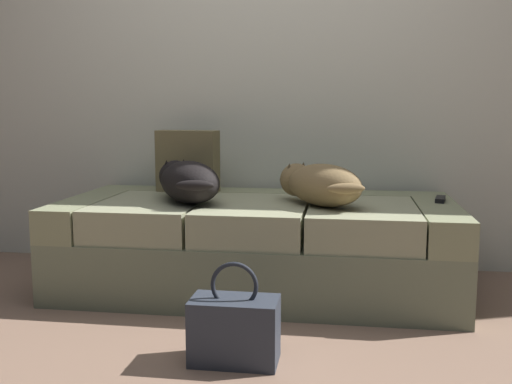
{
  "coord_description": "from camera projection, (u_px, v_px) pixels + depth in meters",
  "views": [
    {
      "loc": [
        0.44,
        -1.92,
        0.93
      ],
      "look_at": [
        0.0,
        0.98,
        0.51
      ],
      "focal_mm": 41.89,
      "sensor_mm": 36.0,
      "label": 1
    }
  ],
  "objects": [
    {
      "name": "ground_plane",
      "position": [
        213.0,
        376.0,
        2.08
      ],
      "size": [
        10.0,
        10.0,
        0.0
      ],
      "primitive_type": "plane",
      "color": "#866754"
    },
    {
      "name": "couch",
      "position": [
        258.0,
        245.0,
        3.05
      ],
      "size": [
        1.97,
        0.93,
        0.46
      ],
      "color": "slate",
      "rests_on": "ground"
    },
    {
      "name": "tv_remote",
      "position": [
        440.0,
        199.0,
        2.99
      ],
      "size": [
        0.07,
        0.16,
        0.02
      ],
      "primitive_type": "cube",
      "rotation": [
        0.0,
        0.0,
        -0.2
      ],
      "color": "black",
      "rests_on": "couch"
    },
    {
      "name": "handbag",
      "position": [
        235.0,
        329.0,
        2.18
      ],
      "size": [
        0.32,
        0.18,
        0.38
      ],
      "color": "#2E3440",
      "rests_on": "ground"
    },
    {
      "name": "dog_tan",
      "position": [
        319.0,
        184.0,
        2.86
      ],
      "size": [
        0.5,
        0.51,
        0.2
      ],
      "color": "olive",
      "rests_on": "couch"
    },
    {
      "name": "throw_pillow",
      "position": [
        188.0,
        161.0,
        3.32
      ],
      "size": [
        0.35,
        0.16,
        0.34
      ],
      "primitive_type": "cube",
      "rotation": [
        0.0,
        0.0,
        -0.12
      ],
      "color": "brown",
      "rests_on": "couch"
    },
    {
      "name": "back_wall",
      "position": [
        272.0,
        25.0,
        3.45
      ],
      "size": [
        6.4,
        0.1,
        2.8
      ],
      "primitive_type": "cube",
      "color": "silver",
      "rests_on": "ground"
    },
    {
      "name": "dog_dark",
      "position": [
        187.0,
        181.0,
        2.95
      ],
      "size": [
        0.47,
        0.56,
        0.21
      ],
      "color": "black",
      "rests_on": "couch"
    }
  ]
}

